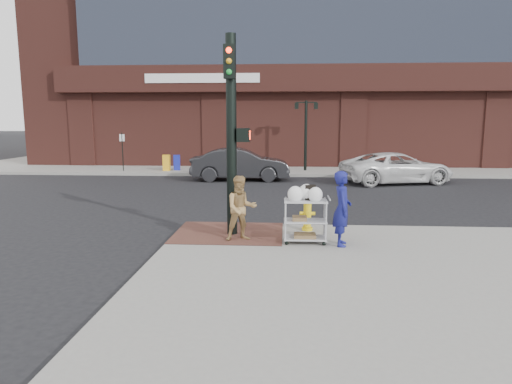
# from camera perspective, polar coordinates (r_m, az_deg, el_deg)

# --- Properties ---
(ground) EXTENTS (220.00, 220.00, 0.00)m
(ground) POSITION_cam_1_polar(r_m,az_deg,el_deg) (11.11, -0.88, -7.06)
(ground) COLOR black
(ground) RESTS_ON ground
(sidewalk_far) EXTENTS (65.00, 36.00, 0.15)m
(sidewalk_far) POSITION_cam_1_polar(r_m,az_deg,el_deg) (44.30, 19.03, 4.67)
(sidewalk_far) COLOR gray
(sidewalk_far) RESTS_ON ground
(brick_curb_ramp) EXTENTS (2.80, 2.40, 0.01)m
(brick_curb_ramp) POSITION_cam_1_polar(r_m,az_deg,el_deg) (12.00, -3.40, -5.09)
(brick_curb_ramp) COLOR #542A27
(brick_curb_ramp) RESTS_ON sidewalk_near
(lamp_post) EXTENTS (1.32, 0.22, 4.00)m
(lamp_post) POSITION_cam_1_polar(r_m,az_deg,el_deg) (26.67, 6.25, 8.00)
(lamp_post) COLOR black
(lamp_post) RESTS_ON sidewalk_far
(parking_sign) EXTENTS (0.05, 0.05, 2.20)m
(parking_sign) POSITION_cam_1_polar(r_m,az_deg,el_deg) (27.36, -16.34, 4.85)
(parking_sign) COLOR black
(parking_sign) RESTS_ON sidewalk_far
(traffic_signal_pole) EXTENTS (0.61, 0.51, 5.00)m
(traffic_signal_pole) POSITION_cam_1_polar(r_m,az_deg,el_deg) (11.50, -2.99, 7.78)
(traffic_signal_pole) COLOR black
(traffic_signal_pole) RESTS_ON sidewalk_near
(woman_blue) EXTENTS (0.46, 0.67, 1.76)m
(woman_blue) POSITION_cam_1_polar(r_m,az_deg,el_deg) (10.83, 10.71, -2.04)
(woman_blue) COLOR navy
(woman_blue) RESTS_ON sidewalk_near
(pedestrian_tan) EXTENTS (0.92, 0.81, 1.59)m
(pedestrian_tan) POSITION_cam_1_polar(r_m,az_deg,el_deg) (11.11, -1.87, -2.05)
(pedestrian_tan) COLOR #A27E4C
(pedestrian_tan) RESTS_ON sidewalk_near
(sedan_dark) EXTENTS (5.08, 2.01, 1.64)m
(sedan_dark) POSITION_cam_1_polar(r_m,az_deg,el_deg) (23.32, -1.98, 3.48)
(sedan_dark) COLOR black
(sedan_dark) RESTS_ON ground
(minivan_white) EXTENTS (5.85, 3.77, 1.50)m
(minivan_white) POSITION_cam_1_polar(r_m,az_deg,el_deg) (23.28, 17.19, 2.89)
(minivan_white) COLOR white
(minivan_white) RESTS_ON ground
(utility_cart) EXTENTS (1.02, 0.58, 1.41)m
(utility_cart) POSITION_cam_1_polar(r_m,az_deg,el_deg) (10.95, 6.18, -3.10)
(utility_cart) COLOR #A8A9AE
(utility_cart) RESTS_ON sidewalk_near
(fire_hydrant) EXTENTS (0.41, 0.29, 0.87)m
(fire_hydrant) POSITION_cam_1_polar(r_m,az_deg,el_deg) (12.24, 6.44, -2.75)
(fire_hydrant) COLOR yellow
(fire_hydrant) RESTS_ON sidewalk_near
(newsbox_yellow) EXTENTS (0.40, 0.36, 0.92)m
(newsbox_yellow) POSITION_cam_1_polar(r_m,az_deg,el_deg) (26.92, -11.12, 3.61)
(newsbox_yellow) COLOR yellow
(newsbox_yellow) RESTS_ON sidewalk_far
(newsbox_blue) EXTENTS (0.43, 0.40, 0.89)m
(newsbox_blue) POSITION_cam_1_polar(r_m,az_deg,el_deg) (27.13, -9.86, 3.65)
(newsbox_blue) COLOR #18209C
(newsbox_blue) RESTS_ON sidewalk_far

